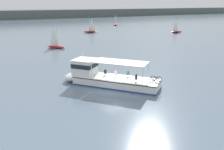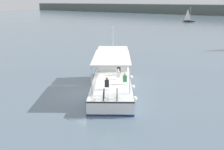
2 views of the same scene
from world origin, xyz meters
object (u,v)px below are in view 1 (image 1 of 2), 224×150
Objects in this scene: sailboat_off_stern at (116,24)px; sailboat_near_port at (91,31)px; sailboat_horizon_east at (56,46)px; ferry_main at (105,77)px; sailboat_outer_anchorage at (176,31)px.

sailboat_off_stern and sailboat_near_port have the same top height.
ferry_main is at bearing -93.76° from sailboat_horizon_east.
sailboat_outer_anchorage is (47.43, 38.48, -0.47)m from ferry_main.
sailboat_near_port is at bearing 68.29° from ferry_main.
sailboat_outer_anchorage and sailboat_horizon_east have the same top height.
sailboat_off_stern is at bearing 47.67° from sailboat_horizon_east.
sailboat_outer_anchorage is 1.00× the size of sailboat_near_port.
ferry_main is 57.10m from sailboat_near_port.
sailboat_outer_anchorage is at bearing 39.05° from ferry_main.
ferry_main is at bearing -111.71° from sailboat_near_port.
sailboat_off_stern is at bearing 43.37° from sailboat_near_port.
sailboat_horizon_east is 31.08m from sailboat_near_port.
sailboat_near_port is (21.12, 53.04, -0.47)m from ferry_main.
ferry_main is 2.17× the size of sailboat_outer_anchorage.
sailboat_horizon_east is (-45.55, -9.84, 0.00)m from sailboat_outer_anchorage.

